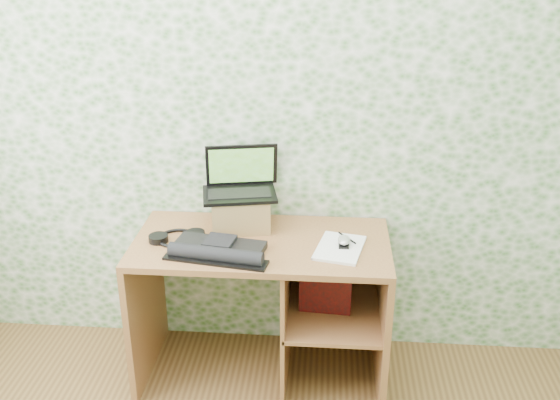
# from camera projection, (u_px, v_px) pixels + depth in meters

# --- Properties ---
(wall_back) EXTENTS (3.50, 0.00, 3.50)m
(wall_back) POSITION_uv_depth(u_px,v_px,m) (267.00, 109.00, 2.98)
(wall_back) COLOR silver
(wall_back) RESTS_ON ground
(desk) EXTENTS (1.20, 0.60, 0.75)m
(desk) POSITION_uv_depth(u_px,v_px,m) (278.00, 288.00, 3.04)
(desk) COLOR brown
(desk) RESTS_ON floor
(riser) EXTENTS (0.31, 0.28, 0.16)m
(riser) POSITION_uv_depth(u_px,v_px,m) (240.00, 211.00, 3.02)
(riser) COLOR olive
(riser) RESTS_ON desk
(laptop) EXTENTS (0.39, 0.31, 0.23)m
(laptop) POSITION_uv_depth(u_px,v_px,m) (240.00, 182.00, 3.00)
(laptop) COLOR black
(laptop) RESTS_ON riser
(keyboard) EXTENTS (0.48, 0.30, 0.07)m
(keyboard) POSITION_uv_depth(u_px,v_px,m) (218.00, 250.00, 2.79)
(keyboard) COLOR black
(keyboard) RESTS_ON desk
(headphones) EXTENTS (0.25, 0.23, 0.03)m
(headphones) POSITION_uv_depth(u_px,v_px,m) (177.00, 237.00, 2.92)
(headphones) COLOR black
(headphones) RESTS_ON desk
(notepad) EXTENTS (0.25, 0.32, 0.01)m
(notepad) POSITION_uv_depth(u_px,v_px,m) (340.00, 248.00, 2.84)
(notepad) COLOR silver
(notepad) RESTS_ON desk
(mouse) EXTENTS (0.06, 0.09, 0.03)m
(mouse) POSITION_uv_depth(u_px,v_px,m) (344.00, 242.00, 2.84)
(mouse) COLOR silver
(mouse) RESTS_ON notepad
(pen) EXTENTS (0.08, 0.11, 0.01)m
(pen) POSITION_uv_depth(u_px,v_px,m) (347.00, 238.00, 2.91)
(pen) COLOR black
(pen) RESTS_ON notepad
(red_box) EXTENTS (0.25, 0.10, 0.30)m
(red_box) POSITION_uv_depth(u_px,v_px,m) (326.00, 283.00, 2.98)
(red_box) COLOR maroon
(red_box) RESTS_ON desk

